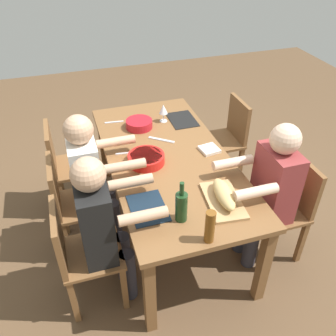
% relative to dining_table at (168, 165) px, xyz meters
% --- Properties ---
extents(ground_plane, '(8.00, 8.00, 0.00)m').
position_rel_dining_table_xyz_m(ground_plane, '(0.00, 0.00, -0.66)').
color(ground_plane, brown).
extents(dining_table, '(1.92, 0.93, 0.74)m').
position_rel_dining_table_xyz_m(dining_table, '(0.00, 0.00, 0.00)').
color(dining_table, brown).
rests_on(dining_table, ground_plane).
extents(chair_far_right, '(0.40, 0.40, 0.85)m').
position_rel_dining_table_xyz_m(chair_far_right, '(0.53, 0.78, -0.18)').
color(chair_far_right, brown).
rests_on(chair_far_right, ground_plane).
extents(diner_far_right, '(0.41, 0.53, 1.20)m').
position_rel_dining_table_xyz_m(diner_far_right, '(0.53, 0.60, 0.04)').
color(diner_far_right, '#2D2D38').
rests_on(diner_far_right, ground_plane).
extents(chair_near_center, '(0.40, 0.40, 0.85)m').
position_rel_dining_table_xyz_m(chair_near_center, '(0.00, -0.78, -0.18)').
color(chair_near_center, brown).
rests_on(chair_near_center, ground_plane).
extents(diner_near_center, '(0.41, 0.53, 1.20)m').
position_rel_dining_table_xyz_m(diner_near_center, '(0.00, -0.60, 0.04)').
color(diner_near_center, '#2D2D38').
rests_on(diner_near_center, ground_plane).
extents(chair_near_left, '(0.40, 0.40, 0.85)m').
position_rel_dining_table_xyz_m(chair_near_left, '(-0.53, -0.78, -0.18)').
color(chair_near_left, brown).
rests_on(chair_near_left, ground_plane).
extents(chair_far_left, '(0.40, 0.40, 0.85)m').
position_rel_dining_table_xyz_m(chair_far_left, '(-0.53, 0.78, -0.18)').
color(chair_far_left, brown).
rests_on(chair_far_left, ground_plane).
extents(chair_near_right, '(0.40, 0.40, 0.85)m').
position_rel_dining_table_xyz_m(chair_near_right, '(0.53, -0.78, -0.18)').
color(chair_near_right, brown).
rests_on(chair_near_right, ground_plane).
extents(diner_near_right, '(0.41, 0.53, 1.20)m').
position_rel_dining_table_xyz_m(diner_near_right, '(0.53, -0.60, 0.04)').
color(diner_near_right, '#2D2D38').
rests_on(diner_near_right, ground_plane).
extents(serving_bowl_salad, '(0.23, 0.23, 0.07)m').
position_rel_dining_table_xyz_m(serving_bowl_salad, '(-0.51, -0.11, 0.12)').
color(serving_bowl_salad, '#B21923').
rests_on(serving_bowl_salad, dining_table).
extents(serving_bowl_greens, '(0.28, 0.28, 0.07)m').
position_rel_dining_table_xyz_m(serving_bowl_greens, '(0.03, -0.18, 0.12)').
color(serving_bowl_greens, red).
rests_on(serving_bowl_greens, dining_table).
extents(cutting_board, '(0.42, 0.26, 0.02)m').
position_rel_dining_table_xyz_m(cutting_board, '(0.61, 0.19, 0.09)').
color(cutting_board, tan).
rests_on(cutting_board, dining_table).
extents(bread_loaf, '(0.33, 0.14, 0.09)m').
position_rel_dining_table_xyz_m(bread_loaf, '(0.61, 0.19, 0.14)').
color(bread_loaf, tan).
rests_on(bread_loaf, cutting_board).
extents(wine_bottle, '(0.08, 0.08, 0.29)m').
position_rel_dining_table_xyz_m(wine_bottle, '(0.69, -0.13, 0.19)').
color(wine_bottle, '#193819').
rests_on(wine_bottle, dining_table).
extents(beer_bottle, '(0.06, 0.06, 0.22)m').
position_rel_dining_table_xyz_m(beer_bottle, '(0.90, -0.03, 0.19)').
color(beer_bottle, brown).
rests_on(beer_bottle, dining_table).
extents(wine_glass, '(0.08, 0.08, 0.17)m').
position_rel_dining_table_xyz_m(wine_glass, '(-0.56, 0.13, 0.20)').
color(wine_glass, silver).
rests_on(wine_glass, dining_table).
extents(fork_near_center, '(0.04, 0.17, 0.01)m').
position_rel_dining_table_xyz_m(fork_near_center, '(-0.14, -0.30, 0.08)').
color(fork_near_center, silver).
rests_on(fork_near_center, dining_table).
extents(fork_near_left, '(0.03, 0.17, 0.01)m').
position_rel_dining_table_xyz_m(fork_near_left, '(-0.67, -0.30, 0.08)').
color(fork_near_left, silver).
rests_on(fork_near_left, dining_table).
extents(placemat_far_left, '(0.32, 0.23, 0.01)m').
position_rel_dining_table_xyz_m(placemat_far_left, '(-0.53, 0.30, 0.08)').
color(placemat_far_left, black).
rests_on(placemat_far_left, dining_table).
extents(placemat_near_right, '(0.32, 0.23, 0.01)m').
position_rel_dining_table_xyz_m(placemat_near_right, '(0.53, -0.30, 0.08)').
color(placemat_near_right, '#142333').
rests_on(placemat_near_right, dining_table).
extents(carving_knife, '(0.16, 0.20, 0.01)m').
position_rel_dining_table_xyz_m(carving_knife, '(-0.25, 0.02, 0.08)').
color(carving_knife, silver).
rests_on(carving_knife, dining_table).
extents(napkin_stack, '(0.16, 0.16, 0.02)m').
position_rel_dining_table_xyz_m(napkin_stack, '(0.02, 0.34, 0.09)').
color(napkin_stack, white).
rests_on(napkin_stack, dining_table).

